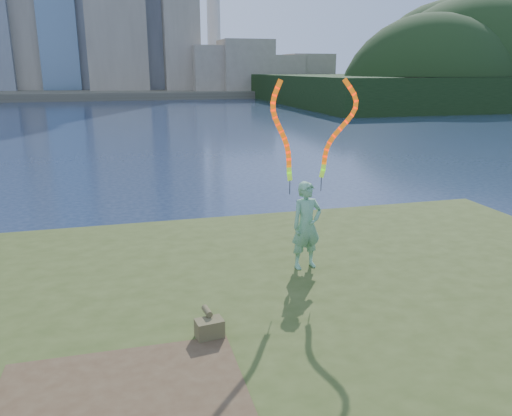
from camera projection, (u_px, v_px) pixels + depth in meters
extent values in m
plane|color=#192640|center=(239.00, 325.00, 9.83)|extent=(320.00, 320.00, 0.00)
cube|color=#354418|center=(277.00, 396.00, 7.46)|extent=(20.00, 18.00, 0.30)
cube|color=#354418|center=(271.00, 371.00, 7.67)|extent=(17.00, 15.00, 0.30)
cube|color=#354418|center=(268.00, 349.00, 7.79)|extent=(14.00, 12.00, 0.30)
cube|color=#47331E|center=(122.00, 414.00, 6.09)|extent=(3.20, 3.00, 0.02)
cube|color=#514B3B|center=(131.00, 92.00, 98.14)|extent=(320.00, 40.00, 1.20)
cube|color=black|center=(493.00, 88.00, 78.69)|extent=(70.00, 42.00, 4.00)
imported|color=#237F3F|center=(307.00, 225.00, 10.41)|extent=(0.74, 0.55, 1.86)
cylinder|color=black|center=(290.00, 187.00, 10.16)|extent=(0.02, 0.02, 0.30)
cylinder|color=black|center=(321.00, 184.00, 10.45)|extent=(0.02, 0.02, 0.30)
cube|color=brown|center=(209.00, 329.00, 7.81)|extent=(0.46, 0.34, 0.30)
cylinder|color=brown|center=(207.00, 311.00, 7.95)|extent=(0.14, 0.30, 0.10)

